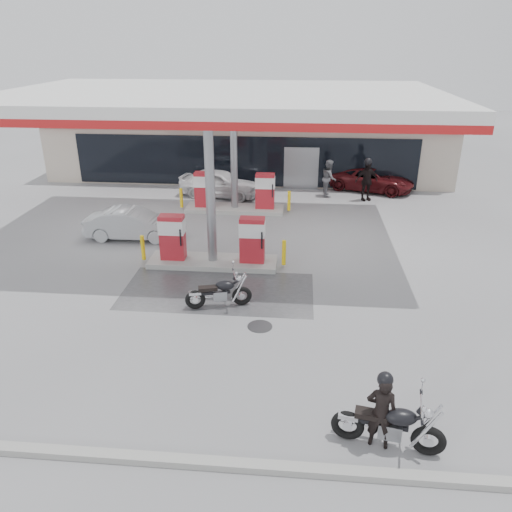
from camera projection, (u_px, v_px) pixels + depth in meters
The scene contains 17 objects.
ground at pixel (202, 290), 15.85m from camera, with size 90.00×90.00×0.00m, color gray.
wet_patch at pixel (218, 291), 15.81m from camera, with size 6.00×3.00×0.00m, color #4C4C4F.
drain_cover at pixel (260, 326), 13.86m from camera, with size 0.70×0.70×0.01m, color #38383A.
kerb at pixel (133, 458), 9.43m from camera, with size 28.00×0.25×0.15m, color gray.
store_building at pixel (252, 136), 29.57m from camera, with size 22.00×8.22×4.00m.
canopy at pixel (222, 100), 18.29m from camera, with size 16.00×10.02×5.51m.
pump_island_near at pixel (212, 246), 17.39m from camera, with size 5.14×1.30×1.78m.
pump_island_far at pixel (235, 196), 22.86m from camera, with size 5.14×1.30×1.78m.
main_motorcycle at pixel (390, 426), 9.60m from camera, with size 2.18×0.90×1.13m.
biker_main at pixel (381, 412), 9.52m from camera, with size 0.59×0.39×1.62m, color black.
parked_motorcycle at pixel (220, 293), 14.71m from camera, with size 1.96×0.82×1.02m.
sedan_white at pixel (219, 183), 24.96m from camera, with size 1.62×4.01×1.37m, color silver.
attendant at pixel (329, 178), 24.97m from camera, with size 0.89×0.69×1.83m, color slate.
hatchback_silver at pixel (133, 224), 19.73m from camera, with size 1.28×3.68×1.21m, color #A9ADB2.
parked_car_left at pixel (149, 165), 28.85m from camera, with size 1.66×4.09×1.19m, color gray.
parked_car_right at pixel (372, 179), 26.00m from camera, with size 1.98×4.30×1.20m, color #4C1014.
biker_walking at pixel (366, 181), 24.24m from camera, with size 1.15×0.48×1.96m, color black.
Camera 1 is at (2.97, -13.86, 7.37)m, focal length 35.00 mm.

